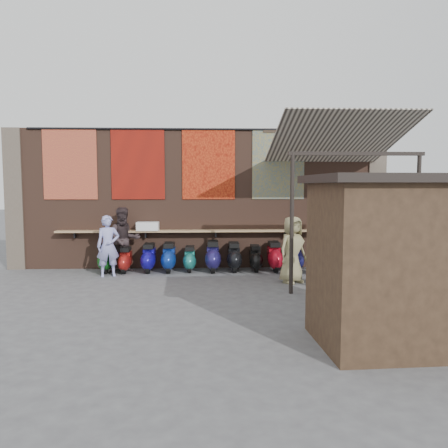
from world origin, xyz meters
The scene contains 35 objects.
ground centered at (0.00, 0.00, 0.00)m, with size 70.00×70.00×0.00m, color #474749.
brick_wall centered at (0.00, 2.70, 2.00)m, with size 10.00×0.40×4.00m, color brown.
pier_left centered at (-5.20, 2.70, 2.00)m, with size 0.50×0.50×4.00m, color #4C4238.
pier_right centered at (5.20, 2.70, 2.00)m, with size 0.50×0.50×4.00m, color #4C4238.
eating_counter centered at (0.00, 2.33, 1.10)m, with size 8.00×0.32×0.05m, color #9E7A51.
shelf_box centered at (-1.43, 2.30, 1.24)m, with size 0.61×0.33×0.24m, color white.
tapestry_redgold centered at (-3.60, 2.48, 3.00)m, with size 1.50×0.02×2.00m, color maroon.
tapestry_sun centered at (-1.70, 2.48, 3.00)m, with size 1.50×0.02×2.00m, color red.
tapestry_orange centered at (0.30, 2.48, 3.00)m, with size 1.50×0.02×2.00m, color #BC3A17.
tapestry_multi centered at (2.30, 2.48, 3.00)m, with size 1.50×0.02×2.00m, color navy.
hang_rail centered at (0.00, 2.47, 3.98)m, with size 0.06×0.06×9.50m, color black.
scooter_stool_0 centered at (-2.52, 2.02, 0.40)m, with size 0.38×0.85×0.81m, color #105316, non-canonical shape.
scooter_stool_1 centered at (-2.01, 1.96, 0.34)m, with size 0.33×0.72×0.69m, color maroon, non-canonical shape.
scooter_stool_2 centered at (-1.37, 2.00, 0.39)m, with size 0.37×0.82×0.78m, color #120B81, non-canonical shape.
scooter_stool_3 centered at (-0.81, 2.01, 0.40)m, with size 0.38×0.84×0.80m, color navy, non-canonical shape.
scooter_stool_4 centered at (-0.24, 2.04, 0.35)m, with size 0.33×0.73×0.69m, color #1A6B64, non-canonical shape.
scooter_stool_5 centered at (0.41, 1.99, 0.42)m, with size 0.40×0.89×0.84m, color #1D1752, non-canonical shape.
scooter_stool_6 centered at (1.00, 2.02, 0.40)m, with size 0.38×0.84×0.79m, color black, non-canonical shape.
scooter_stool_7 centered at (1.60, 2.03, 0.36)m, with size 0.34×0.75×0.71m, color black, non-canonical shape.
scooter_stool_8 centered at (2.14, 2.01, 0.41)m, with size 0.38×0.85×0.81m, color #9F0C1B, non-canonical shape.
scooter_stool_9 centered at (2.73, 1.99, 0.39)m, with size 0.37×0.82×0.78m, color #131245, non-canonical shape.
diner_left centered at (-2.35, 1.43, 0.81)m, with size 0.59×0.39×1.61m, color #9297D5.
diner_right centered at (-2.03, 2.00, 0.90)m, with size 0.87×0.68×1.80m, color #2E2425.
shopper_navy centered at (3.67, 0.58, 0.83)m, with size 0.98×0.41×1.67m, color #161A33.
shopper_grey centered at (3.67, -0.91, 0.80)m, with size 1.04×0.60×1.61m, color #58565B.
shopper_tan centered at (2.34, 0.47, 0.82)m, with size 0.81×0.52×1.65m, color #857C55.
market_stall centered at (3.03, -3.77, 1.21)m, with size 2.24×1.68×2.42m, color black.
stall_roof centered at (3.03, -3.77, 2.48)m, with size 2.50×1.93×0.12m, color black.
stall_sign centered at (2.99, -2.90, 1.76)m, with size 1.20×0.04×0.50m, color gold.
stall_shelf centered at (2.99, -2.90, 0.88)m, with size 1.86×0.10×0.06m, color #473321.
awning_canvas centered at (3.50, 0.90, 3.55)m, with size 3.20×3.40×0.03m, color beige.
awning_ledger centered at (3.50, 2.49, 3.95)m, with size 3.30×0.08×0.12m, color #33261C.
awning_header centered at (3.50, -0.60, 3.08)m, with size 3.00×0.08×0.08m, color black.
awning_post_left centered at (2.10, -0.60, 1.55)m, with size 0.09×0.09×3.10m, color black.
awning_post_right centered at (4.90, -0.60, 1.55)m, with size 0.09×0.09×3.10m, color black.
Camera 1 is at (0.23, -10.05, 2.38)m, focal length 35.00 mm.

